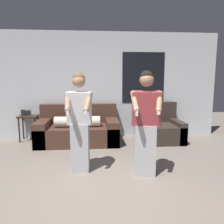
{
  "coord_description": "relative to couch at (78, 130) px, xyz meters",
  "views": [
    {
      "loc": [
        -0.1,
        -2.55,
        1.52
      ],
      "look_at": [
        0.18,
        0.85,
        1.0
      ],
      "focal_mm": 35.0,
      "sensor_mm": 36.0,
      "label": 1
    }
  ],
  "objects": [
    {
      "name": "ground_plane",
      "position": [
        0.49,
        -2.61,
        -0.31
      ],
      "size": [
        14.0,
        14.0,
        0.0
      ],
      "primitive_type": "plane",
      "color": "slate"
    },
    {
      "name": "side_table",
      "position": [
        -1.23,
        0.28,
        0.21
      ],
      "size": [
        0.46,
        0.38,
        0.78
      ],
      "color": "#332319",
      "rests_on": "ground_plane"
    },
    {
      "name": "person_right",
      "position": [
        1.18,
        -1.88,
        0.52
      ],
      "size": [
        0.49,
        0.52,
        1.65
      ],
      "color": "#B2B2B7",
      "rests_on": "ground_plane"
    },
    {
      "name": "wall_back",
      "position": [
        0.51,
        0.53,
        1.04
      ],
      "size": [
        6.25,
        0.07,
        2.7
      ],
      "color": "silver",
      "rests_on": "ground_plane"
    },
    {
      "name": "armchair",
      "position": [
        2.01,
        0.02,
        -0.02
      ],
      "size": [
        0.99,
        0.94,
        0.93
      ],
      "color": "#332823",
      "rests_on": "ground_plane"
    },
    {
      "name": "couch",
      "position": [
        0.0,
        0.0,
        0.0
      ],
      "size": [
        1.89,
        0.99,
        0.9
      ],
      "color": "#472D23",
      "rests_on": "ground_plane"
    },
    {
      "name": "person_left",
      "position": [
        0.15,
        -1.66,
        0.52
      ],
      "size": [
        0.45,
        0.48,
        1.62
      ],
      "color": "#B2B2B7",
      "rests_on": "ground_plane"
    }
  ]
}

